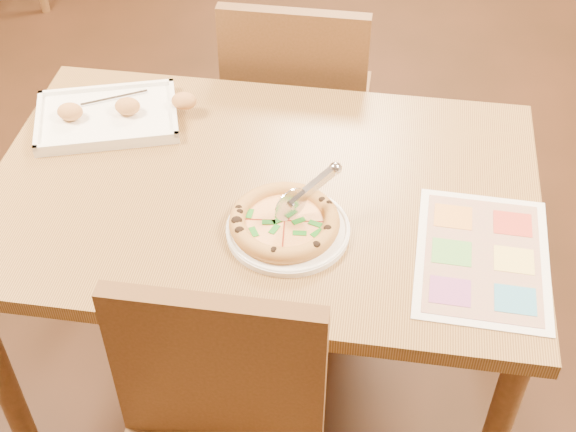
# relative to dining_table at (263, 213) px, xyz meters

# --- Properties ---
(dining_table) EXTENTS (1.30, 0.85, 0.72)m
(dining_table) POSITION_rel_dining_table_xyz_m (0.00, 0.00, 0.00)
(dining_table) COLOR olive
(dining_table) RESTS_ON ground
(chair_far) EXTENTS (0.42, 0.42, 0.47)m
(chair_far) POSITION_rel_dining_table_xyz_m (-0.00, 0.60, -0.07)
(chair_far) COLOR brown
(chair_far) RESTS_ON ground
(plate) EXTENTS (0.34, 0.34, 0.01)m
(plate) POSITION_rel_dining_table_xyz_m (0.08, -0.14, 0.09)
(plate) COLOR white
(plate) RESTS_ON dining_table
(pizza) EXTENTS (0.25, 0.25, 0.04)m
(pizza) POSITION_rel_dining_table_xyz_m (0.07, -0.14, 0.11)
(pizza) COLOR gold
(pizza) RESTS_ON plate
(pizza_cutter) EXTENTS (0.13, 0.12, 0.10)m
(pizza_cutter) POSITION_rel_dining_table_xyz_m (0.12, -0.10, 0.17)
(pizza_cutter) COLOR silver
(pizza_cutter) RESTS_ON pizza
(appetizer_tray) EXTENTS (0.43, 0.34, 0.06)m
(appetizer_tray) POSITION_rel_dining_table_xyz_m (-0.43, 0.20, 0.10)
(appetizer_tray) COLOR white
(appetizer_tray) RESTS_ON dining_table
(menu) EXTENTS (0.29, 0.40, 0.00)m
(menu) POSITION_rel_dining_table_xyz_m (0.51, -0.16, 0.09)
(menu) COLOR white
(menu) RESTS_ON dining_table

